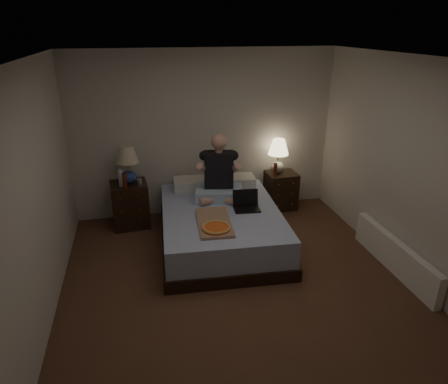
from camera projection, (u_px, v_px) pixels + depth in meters
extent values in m
cube|color=brown|center=(241.00, 291.00, 4.52)|extent=(4.00, 4.50, 0.00)
cube|color=white|center=(246.00, 60.00, 3.56)|extent=(4.00, 4.50, 0.00)
cube|color=silver|center=(205.00, 134.00, 6.07)|extent=(4.00, 0.00, 2.50)
cube|color=silver|center=(359.00, 354.00, 2.01)|extent=(4.00, 0.00, 2.50)
cube|color=silver|center=(32.00, 207.00, 3.64)|extent=(0.00, 4.50, 2.50)
cube|color=silver|center=(417.00, 174.00, 4.44)|extent=(0.00, 4.50, 2.50)
cube|color=#546CA8|center=(221.00, 227.00, 5.42)|extent=(1.66, 2.14, 0.51)
cube|color=black|center=(130.00, 205.00, 5.89)|extent=(0.55, 0.50, 0.67)
cube|color=black|center=(281.00, 190.00, 6.49)|extent=(0.48, 0.44, 0.60)
cylinder|color=silver|center=(121.00, 178.00, 5.63)|extent=(0.07, 0.07, 0.25)
cylinder|color=#ABAAA6|center=(139.00, 182.00, 5.67)|extent=(0.07, 0.07, 0.10)
cylinder|color=#4E190B|center=(125.00, 181.00, 5.54)|extent=(0.06, 0.06, 0.23)
cylinder|color=#5F1F0D|center=(275.00, 169.00, 6.19)|extent=(0.06, 0.06, 0.23)
cube|color=white|center=(395.00, 255.00, 4.84)|extent=(0.10, 1.60, 0.40)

